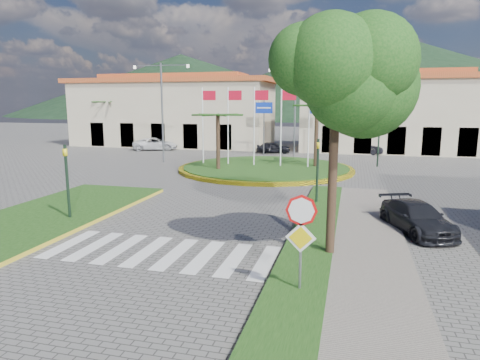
% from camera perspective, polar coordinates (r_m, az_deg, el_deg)
% --- Properties ---
extents(ground, '(160.00, 160.00, 0.00)m').
position_cam_1_polar(ground, '(11.41, -19.76, -15.67)').
color(ground, '#63615E').
rests_on(ground, ground).
extents(sidewalk_right, '(4.00, 28.00, 0.15)m').
position_cam_1_polar(sidewalk_right, '(11.42, 13.61, -14.89)').
color(sidewalk_right, gray).
rests_on(sidewalk_right, ground).
extents(verge_right, '(1.60, 28.00, 0.18)m').
position_cam_1_polar(verge_right, '(11.48, 7.42, -14.46)').
color(verge_right, '#184212').
rests_on(verge_right, ground).
extents(median_left, '(5.00, 14.00, 0.18)m').
position_cam_1_polar(median_left, '(19.66, -25.64, -4.85)').
color(median_left, '#184212').
rests_on(median_left, ground).
extents(crosswalk, '(8.00, 3.00, 0.01)m').
position_cam_1_polar(crosswalk, '(14.60, -10.80, -9.41)').
color(crosswalk, silver).
rests_on(crosswalk, ground).
extents(roundabout_island, '(12.70, 12.70, 6.00)m').
position_cam_1_polar(roundabout_island, '(31.31, 3.45, 1.62)').
color(roundabout_island, yellow).
rests_on(roundabout_island, ground).
extents(stop_sign, '(0.80, 0.11, 2.65)m').
position_cam_1_polar(stop_sign, '(10.84, 8.13, -6.38)').
color(stop_sign, slate).
rests_on(stop_sign, ground).
extents(deciduous_tree, '(3.60, 3.60, 6.80)m').
position_cam_1_polar(deciduous_tree, '(13.38, 12.66, 11.31)').
color(deciduous_tree, black).
rests_on(deciduous_tree, ground).
extents(traffic_light_left, '(0.15, 0.18, 3.20)m').
position_cam_1_polar(traffic_light_left, '(18.86, -22.08, 0.57)').
color(traffic_light_left, black).
rests_on(traffic_light_left, ground).
extents(traffic_light_right, '(0.15, 0.18, 3.20)m').
position_cam_1_polar(traffic_light_right, '(20.63, 10.30, 1.93)').
color(traffic_light_right, black).
rests_on(traffic_light_right, ground).
extents(traffic_light_far, '(0.18, 0.15, 3.20)m').
position_cam_1_polar(traffic_light_far, '(34.54, 17.99, 4.91)').
color(traffic_light_far, black).
rests_on(traffic_light_far, ground).
extents(direction_sign_west, '(1.60, 0.14, 5.20)m').
position_cam_1_polar(direction_sign_west, '(40.17, 3.21, 8.35)').
color(direction_sign_west, slate).
rests_on(direction_sign_west, ground).
extents(direction_sign_east, '(1.60, 0.14, 5.20)m').
position_cam_1_polar(direction_sign_east, '(39.47, 10.41, 8.16)').
color(direction_sign_east, slate).
rests_on(direction_sign_east, ground).
extents(street_lamp_centre, '(4.80, 0.16, 8.00)m').
position_cam_1_polar(street_lamp_centre, '(38.69, 7.35, 9.64)').
color(street_lamp_centre, slate).
rests_on(street_lamp_centre, ground).
extents(street_lamp_west, '(4.80, 0.16, 8.00)m').
position_cam_1_polar(street_lamp_west, '(35.69, -10.34, 9.51)').
color(street_lamp_west, slate).
rests_on(street_lamp_west, ground).
extents(building_left, '(23.32, 9.54, 8.05)m').
position_cam_1_polar(building_left, '(50.52, -8.76, 9.06)').
color(building_left, '#C0B191').
rests_on(building_left, ground).
extents(building_right, '(19.08, 9.54, 8.05)m').
position_cam_1_polar(building_right, '(46.54, 19.83, 8.49)').
color(building_right, '#C0B191').
rests_on(building_right, ground).
extents(hill_far_west, '(140.00, 140.00, 22.00)m').
position_cam_1_polar(hill_far_west, '(160.55, -7.81, 12.38)').
color(hill_far_west, black).
rests_on(hill_far_west, ground).
extents(hill_far_mid, '(180.00, 180.00, 30.00)m').
position_cam_1_polar(hill_far_mid, '(168.90, 18.24, 13.22)').
color(hill_far_mid, black).
rests_on(hill_far_mid, ground).
extents(hill_near_back, '(110.00, 110.00, 16.00)m').
position_cam_1_polar(hill_near_back, '(139.32, 8.28, 11.47)').
color(hill_near_back, black).
rests_on(hill_near_back, ground).
extents(white_van, '(5.04, 3.66, 1.28)m').
position_cam_1_polar(white_van, '(45.40, -11.22, 4.73)').
color(white_van, silver).
rests_on(white_van, ground).
extents(car_dark_a, '(3.52, 2.03, 1.13)m').
position_cam_1_polar(car_dark_a, '(42.02, 4.46, 4.36)').
color(car_dark_a, black).
rests_on(car_dark_a, ground).
extents(car_dark_b, '(4.14, 2.68, 1.29)m').
position_cam_1_polar(car_dark_b, '(43.04, 16.23, 4.23)').
color(car_dark_b, black).
rests_on(car_dark_b, ground).
extents(car_side_right, '(2.93, 4.27, 1.15)m').
position_cam_1_polar(car_side_right, '(17.64, 22.53, -4.64)').
color(car_side_right, black).
rests_on(car_side_right, ground).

